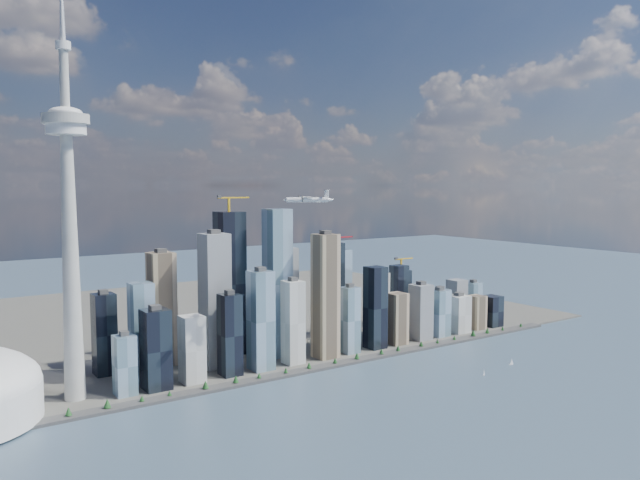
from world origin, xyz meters
TOP-DOWN VIEW (x-y plane):
  - ground at (0.00, 0.00)m, footprint 4000.00×4000.00m
  - seawall at (0.00, 250.00)m, footprint 1100.00×22.00m
  - land at (0.00, 700.00)m, footprint 1400.00×900.00m
  - shoreline_trees at (0.00, 250.00)m, footprint 960.53×7.20m
  - skyscraper_cluster at (59.62, 336.82)m, footprint 736.00×142.00m
  - needle_tower at (-300.00, 310.00)m, footprint 56.00×56.00m
  - airplane at (-25.51, 187.38)m, footprint 65.81×58.96m
  - sailboat_west at (215.23, 90.63)m, footprint 6.81×4.18m
  - sailboat_east at (291.30, 102.88)m, footprint 7.57×3.71m

SIDE VIEW (x-z plane):
  - ground at x=0.00m, z-range 0.00..0.00m
  - land at x=0.00m, z-range 0.00..3.00m
  - seawall at x=0.00m, z-range 0.00..4.00m
  - sailboat_west at x=215.23m, z-range -1.74..7.99m
  - sailboat_east at x=291.30m, z-range -1.88..8.64m
  - shoreline_trees at x=0.00m, z-range 4.38..13.18m
  - skyscraper_cluster at x=59.62m, z-range -48.55..207.15m
  - needle_tower at x=-300.00m, z-range -39.41..511.09m
  - airplane at x=-25.51m, z-range 247.72..264.38m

